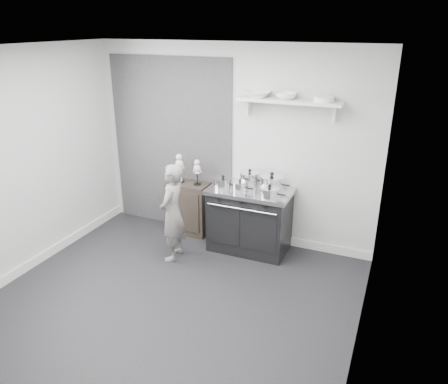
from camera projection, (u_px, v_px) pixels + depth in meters
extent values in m
plane|color=black|center=(172.00, 299.00, 4.93)|extent=(4.00, 4.00, 0.00)
cube|color=#B8B8B6|center=(232.00, 145.00, 5.98)|extent=(4.00, 0.02, 2.70)
cube|color=#B8B8B6|center=(29.00, 277.00, 2.89)|extent=(4.00, 0.02, 2.70)
cube|color=#B8B8B6|center=(19.00, 164.00, 5.16)|extent=(0.02, 3.60, 2.70)
cube|color=#B8B8B6|center=(371.00, 220.00, 3.71)|extent=(0.02, 3.60, 2.70)
cube|color=silver|center=(159.00, 49.00, 3.94)|extent=(4.00, 3.60, 0.02)
cube|color=black|center=(171.00, 145.00, 6.35)|extent=(1.90, 0.02, 2.50)
cube|color=silver|center=(298.00, 243.00, 6.07)|extent=(2.00, 0.03, 0.12)
cube|color=silver|center=(37.00, 260.00, 5.63)|extent=(0.03, 3.60, 0.12)
cube|color=silver|center=(289.00, 101.00, 5.33)|extent=(1.30, 0.26, 0.04)
cube|color=silver|center=(249.00, 107.00, 5.64)|extent=(0.03, 0.12, 0.20)
cube|color=silver|center=(335.00, 113.00, 5.24)|extent=(0.03, 0.12, 0.20)
cube|color=black|center=(250.00, 221.00, 5.90)|extent=(1.03, 0.62, 0.83)
cube|color=silver|center=(251.00, 191.00, 5.74)|extent=(1.09, 0.66, 0.05)
cube|color=black|center=(224.00, 225.00, 5.72)|extent=(0.43, 0.02, 0.54)
cube|color=black|center=(260.00, 232.00, 5.54)|extent=(0.43, 0.02, 0.54)
cylinder|color=silver|center=(241.00, 209.00, 5.50)|extent=(0.93, 0.02, 0.02)
cylinder|color=black|center=(219.00, 199.00, 5.59)|extent=(0.04, 0.03, 0.04)
cylinder|color=black|center=(242.00, 203.00, 5.48)|extent=(0.04, 0.03, 0.04)
cylinder|color=black|center=(265.00, 206.00, 5.37)|extent=(0.04, 0.03, 0.04)
cube|color=black|center=(189.00, 208.00, 6.39)|extent=(0.59, 0.35, 0.77)
imported|color=slate|center=(173.00, 213.00, 5.58)|extent=(0.35, 0.50, 1.29)
cylinder|color=silver|center=(223.00, 184.00, 5.74)|extent=(0.24, 0.24, 0.12)
cylinder|color=silver|center=(223.00, 179.00, 5.72)|extent=(0.24, 0.24, 0.02)
sphere|color=black|center=(223.00, 177.00, 5.70)|extent=(0.04, 0.04, 0.04)
cylinder|color=black|center=(234.00, 185.00, 5.68)|extent=(0.10, 0.02, 0.02)
cylinder|color=silver|center=(250.00, 179.00, 5.83)|extent=(0.25, 0.25, 0.17)
cylinder|color=silver|center=(250.00, 173.00, 5.80)|extent=(0.26, 0.26, 0.02)
sphere|color=black|center=(250.00, 171.00, 5.79)|extent=(0.05, 0.05, 0.05)
cylinder|color=black|center=(261.00, 181.00, 5.77)|extent=(0.10, 0.02, 0.02)
cylinder|color=silver|center=(272.00, 183.00, 5.69)|extent=(0.31, 0.31, 0.17)
cylinder|color=silver|center=(272.00, 177.00, 5.65)|extent=(0.31, 0.31, 0.02)
sphere|color=black|center=(272.00, 174.00, 5.64)|extent=(0.05, 0.05, 0.05)
cylinder|color=black|center=(286.00, 185.00, 5.62)|extent=(0.10, 0.02, 0.02)
cylinder|color=silver|center=(269.00, 193.00, 5.44)|extent=(0.23, 0.23, 0.11)
cylinder|color=silver|center=(270.00, 188.00, 5.42)|extent=(0.24, 0.24, 0.01)
sphere|color=black|center=(270.00, 186.00, 5.41)|extent=(0.04, 0.04, 0.04)
cylinder|color=black|center=(282.00, 195.00, 5.38)|extent=(0.10, 0.02, 0.02)
cylinder|color=silver|center=(240.00, 187.00, 5.63)|extent=(0.19, 0.19, 0.11)
cylinder|color=silver|center=(240.00, 182.00, 5.61)|extent=(0.19, 0.19, 0.01)
sphere|color=black|center=(240.00, 181.00, 5.60)|extent=(0.03, 0.03, 0.03)
cylinder|color=black|center=(249.00, 188.00, 5.59)|extent=(0.10, 0.02, 0.02)
imported|color=white|center=(258.00, 94.00, 5.46)|extent=(0.31, 0.31, 0.08)
imported|color=white|center=(286.00, 96.00, 5.33)|extent=(0.26, 0.26, 0.08)
cylinder|color=white|center=(324.00, 99.00, 5.16)|extent=(0.24, 0.24, 0.06)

